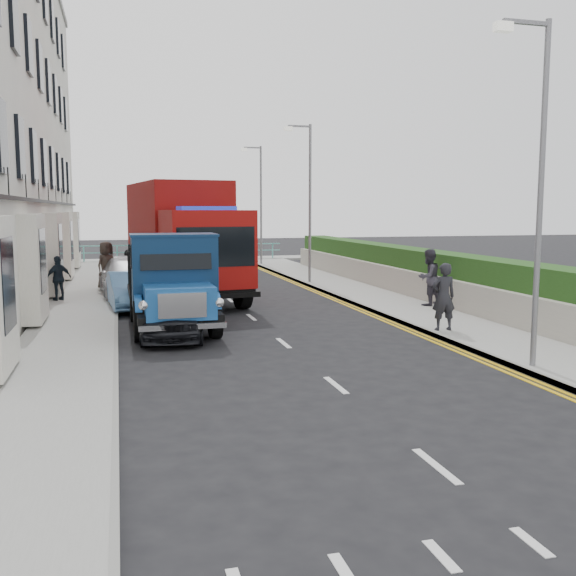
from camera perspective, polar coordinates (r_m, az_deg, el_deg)
The scene contains 21 objects.
ground at distance 14.21m, azimuth 1.62°, elevation -6.54°, with size 120.00×120.00×0.00m, color black.
pavement_west at distance 22.52m, azimuth -17.94°, elevation -1.68°, with size 2.40×38.00×0.12m, color gray.
pavement_east at distance 24.30m, azimuth 7.61°, elevation -0.79°, with size 2.60×38.00×0.12m, color gray.
promenade at distance 42.55m, azimuth -9.52°, elevation 2.50°, with size 30.00×2.50×0.12m, color gray.
sea_plane at distance 73.43m, azimuth -11.80°, elevation 4.25°, with size 120.00×120.00×0.00m, color #4E5C6A.
garden_east at distance 24.99m, azimuth 11.69°, elevation 1.28°, with size 1.45×28.00×1.75m.
seafront_railing at distance 41.72m, azimuth -9.43°, elevation 3.13°, with size 13.00×0.08×1.11m.
lamp_near at distance 13.88m, azimuth 21.19°, elevation 9.30°, with size 1.23×0.18×7.00m.
lamp_mid at distance 28.43m, azimuth 1.73°, elevation 8.35°, with size 1.23×0.18×7.00m.
lamp_far at distance 38.12m, azimuth -2.60°, elevation 8.00°, with size 1.23×0.18×7.00m.
bedford_lorry at distance 17.49m, azimuth -10.12°, elevation -0.04°, with size 2.31×5.64×2.64m.
red_lorry at distance 24.29m, azimuth -9.31°, elevation 4.50°, with size 3.90×8.57×4.33m.
parked_car_front at distance 17.06m, azimuth -10.22°, elevation -2.12°, with size 1.55×3.84×1.31m, color black.
parked_car_mid at distance 22.28m, azimuth -13.90°, elevation -0.20°, with size 1.30×3.73×1.23m, color #649CD7.
parked_car_rear at distance 25.44m, azimuth -14.04°, elevation 0.92°, with size 2.03×4.98×1.45m, color silver.
seafront_car_left at distance 38.90m, azimuth -11.79°, elevation 3.03°, with size 2.44×5.28×1.47m, color black.
seafront_car_right at distance 40.56m, azimuth -8.57°, elevation 3.19°, with size 1.63×4.05×1.38m, color silver.
pedestrian_east_near at distance 17.53m, azimuth 13.66°, elevation -0.76°, with size 0.66×0.43×1.80m, color black.
pedestrian_east_far at distance 21.98m, azimuth 12.37°, elevation 0.94°, with size 0.92×0.72×1.90m, color #33303B.
pedestrian_west_near at distance 24.09m, azimuth -19.71°, elevation 0.83°, with size 0.93×0.39×1.58m, color black.
pedestrian_west_far at distance 26.61m, azimuth -15.83°, elevation 1.91°, with size 0.95×0.62×1.94m, color #392F29.
Camera 1 is at (-3.92, -13.25, 3.33)m, focal length 40.00 mm.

